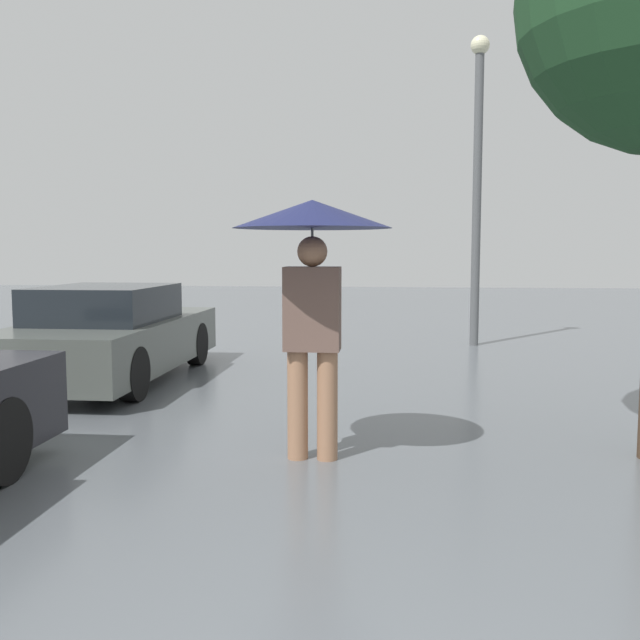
% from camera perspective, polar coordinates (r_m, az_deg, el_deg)
% --- Properties ---
extents(pedestrian, '(1.20, 1.20, 1.98)m').
position_cam_1_polar(pedestrian, '(5.38, -0.62, 5.65)').
color(pedestrian, '#9E7051').
rests_on(pedestrian, ground_plane).
extents(parked_car_farthest, '(1.63, 3.96, 1.18)m').
position_cam_1_polar(parked_car_farthest, '(9.18, -16.37, -1.21)').
color(parked_car_farthest, '#4C514C').
rests_on(parked_car_farthest, ground_plane).
extents(street_lamp, '(0.31, 0.31, 5.09)m').
position_cam_1_polar(street_lamp, '(12.35, 12.49, 11.90)').
color(street_lamp, '#515456').
rests_on(street_lamp, ground_plane).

